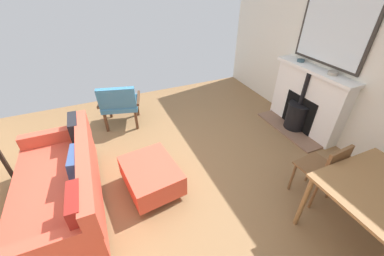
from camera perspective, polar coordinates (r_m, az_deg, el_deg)
ground_plane at (r=3.39m, az=-9.57°, el=-11.32°), size 5.93×5.21×0.01m
wall_left at (r=4.25m, az=31.97°, el=15.51°), size 0.12×5.21×2.75m
fireplace at (r=4.45m, az=25.68°, el=5.47°), size 0.57×1.42×1.09m
mirror_over_mantel at (r=4.19m, az=31.10°, el=19.76°), size 0.04×1.17×1.02m
mantel_bowl_near at (r=4.46m, az=24.84°, el=14.62°), size 0.12×0.12×0.04m
mantel_bowl_far at (r=4.09m, az=30.90°, el=11.35°), size 0.14×0.14×0.05m
sofa at (r=3.09m, az=-28.75°, el=-12.45°), size 0.90×1.77×0.81m
ottoman at (r=3.07m, az=-9.85°, el=-11.17°), size 0.70×0.84×0.38m
armchair_accent at (r=4.26m, az=-17.16°, el=5.93°), size 0.79×0.73×0.82m
dining_table at (r=2.84m, az=38.64°, el=-12.80°), size 1.00×0.85×0.75m
dining_chair_near_fireplace at (r=3.11m, az=29.43°, el=-8.45°), size 0.43×0.43×0.84m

